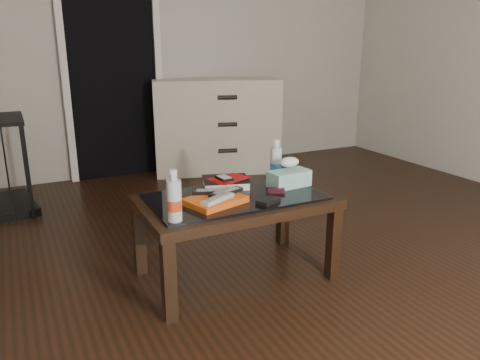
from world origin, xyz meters
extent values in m
plane|color=black|center=(0.00, 0.00, 0.00)|extent=(5.00, 5.00, 0.00)
plane|color=beige|center=(0.00, 2.50, 1.35)|extent=(5.00, 0.00, 5.00)
cube|color=black|center=(-0.40, 2.47, 1.00)|extent=(0.80, 0.05, 2.00)
cube|color=silver|center=(-0.82, 2.44, 1.00)|extent=(0.06, 0.04, 2.04)
cube|color=silver|center=(0.02, 2.44, 1.00)|extent=(0.06, 0.04, 2.04)
cube|color=black|center=(-0.74, -0.10, 0.20)|extent=(0.06, 0.06, 0.40)
cube|color=black|center=(0.18, -0.10, 0.20)|extent=(0.06, 0.06, 0.40)
cube|color=black|center=(-0.74, 0.42, 0.20)|extent=(0.06, 0.06, 0.40)
cube|color=black|center=(0.18, 0.42, 0.20)|extent=(0.06, 0.06, 0.40)
cube|color=black|center=(-0.28, 0.16, 0.43)|extent=(1.00, 0.60, 0.05)
cube|color=black|center=(-0.28, 0.16, 0.46)|extent=(0.90, 0.50, 0.01)
cube|color=beige|center=(0.52, 2.23, 0.45)|extent=(1.29, 0.80, 0.90)
cylinder|color=black|center=(0.52, 1.97, 0.25)|extent=(0.18, 0.09, 0.04)
cylinder|color=black|center=(0.52, 1.97, 0.50)|extent=(0.18, 0.09, 0.04)
cylinder|color=black|center=(0.52, 1.97, 0.75)|extent=(0.18, 0.09, 0.04)
cube|color=black|center=(-1.23, 1.57, 0.35)|extent=(0.03, 0.03, 0.70)
cube|color=black|center=(-1.23, 2.13, 0.35)|extent=(0.03, 0.03, 0.70)
cube|color=#DC5614|center=(-0.42, 0.09, 0.48)|extent=(0.33, 0.28, 0.03)
cube|color=#AEADB2|center=(-0.43, 0.04, 0.50)|extent=(0.20, 0.13, 0.02)
cube|color=black|center=(-0.35, 0.12, 0.50)|extent=(0.21, 0.11, 0.02)
cube|color=black|center=(-0.41, 0.16, 0.50)|extent=(0.21, 0.11, 0.02)
cube|color=black|center=(-0.26, 0.33, 0.48)|extent=(0.30, 0.27, 0.05)
cube|color=#A80B0C|center=(-0.26, 0.32, 0.51)|extent=(0.22, 0.17, 0.01)
cube|color=black|center=(-0.28, 0.30, 0.52)|extent=(0.07, 0.11, 0.02)
cube|color=black|center=(-0.06, 0.11, 0.47)|extent=(0.10, 0.08, 0.02)
cube|color=black|center=(-0.18, -0.02, 0.47)|extent=(0.14, 0.11, 0.02)
cylinder|color=silver|center=(-0.68, -0.05, 0.58)|extent=(0.07, 0.07, 0.24)
cylinder|color=silver|center=(0.06, 0.32, 0.58)|extent=(0.07, 0.07, 0.24)
cube|color=teal|center=(0.06, 0.17, 0.51)|extent=(0.24, 0.14, 0.09)
camera|label=1|loc=(-1.29, -1.95, 1.24)|focal=35.00mm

